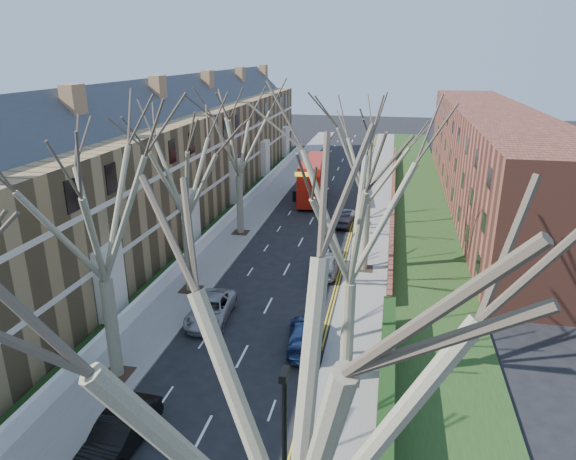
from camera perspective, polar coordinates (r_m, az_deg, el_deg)
The scene contains 19 objects.
pavement_left at distance 56.85m, azimuth -2.41°, elevation 3.32°, with size 3.00×102.00×0.12m, color slate.
pavement_right at distance 55.30m, azimuth 9.77°, elevation 2.59°, with size 3.00×102.00×0.12m, color slate.
terrace_left at distance 50.67m, azimuth -13.19°, elevation 7.22°, with size 9.70×78.00×13.60m.
flats_right at distance 58.92m, azimuth 21.49°, elevation 7.49°, with size 13.97×54.00×10.00m.
wall_hedge_right at distance 21.66m, azimuth 10.58°, elevation -23.34°, with size 0.70×24.00×1.80m.
front_wall_left at distance 49.77m, azimuth -6.46°, elevation 1.54°, with size 0.30×78.00×1.00m.
grass_verge_right at distance 55.36m, azimuth 14.43°, elevation 2.37°, with size 6.00×102.00×0.06m.
tree_left_mid at distance 24.63m, azimuth -20.68°, elevation 3.63°, with size 10.50×10.50×14.71m.
tree_left_far at distance 33.33m, azimuth -11.67°, elevation 7.75°, with size 10.15×10.15×14.22m.
tree_left_dist at distance 44.41m, azimuth -5.65°, elevation 11.27°, with size 10.50×10.50×14.71m.
tree_right_near at distance 10.04m, azimuth 0.55°, elevation -16.14°, with size 10.85×10.85×15.20m.
tree_right_mid at distance 22.92m, azimuth 7.26°, elevation 3.64°, with size 10.50×10.50×14.71m.
tree_right_far at distance 36.64m, azimuth 9.04°, elevation 8.93°, with size 10.15×10.15×14.22m.
double_decker_bus at distance 57.00m, azimuth 2.58°, elevation 5.54°, with size 3.42×10.63×4.39m.
car_left_mid at distance 23.77m, azimuth -18.29°, elevation -20.71°, with size 1.63×4.67×1.54m, color black.
car_left_far at distance 32.17m, azimuth -8.58°, elevation -8.70°, with size 2.31×5.02×1.39m, color gray.
car_right_near at distance 29.23m, azimuth 1.96°, elevation -11.57°, with size 1.94×4.78×1.39m, color #15244C.
car_right_mid at distance 38.26m, azimuth 4.39°, elevation -3.69°, with size 1.84×4.57×1.56m, color gray.
car_right_far at distance 49.02m, azimuth 6.22°, elevation 1.46°, with size 1.63×4.68×1.54m, color black.
Camera 1 is at (7.24, -14.04, 15.68)m, focal length 32.00 mm.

